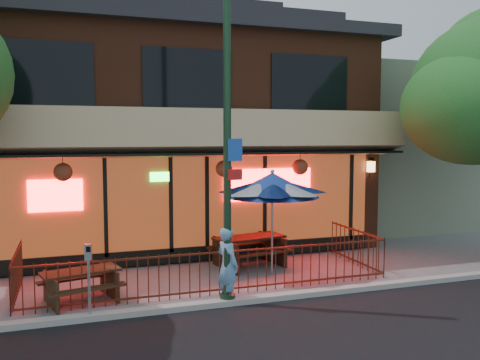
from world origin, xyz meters
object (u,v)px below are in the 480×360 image
at_px(pedestrian, 228,265).
at_px(picnic_table_right, 249,247).
at_px(parking_meter_near, 89,269).
at_px(patio_umbrella, 272,185).
at_px(street_light, 227,152).
at_px(picnic_table_left, 81,281).

bearing_deg(pedestrian, picnic_table_right, -49.20).
bearing_deg(parking_meter_near, pedestrian, 2.69).
xyz_separation_m(picnic_table_right, parking_meter_near, (-4.20, -2.81, 0.46)).
distance_m(patio_umbrella, parking_meter_near, 5.01).
bearing_deg(patio_umbrella, parking_meter_near, -157.33).
height_order(street_light, picnic_table_left, street_light).
distance_m(picnic_table_left, picnic_table_right, 4.63).
xyz_separation_m(patio_umbrella, pedestrian, (-1.70, -1.74, -1.46)).
relative_size(street_light, picnic_table_right, 3.30).
xyz_separation_m(patio_umbrella, parking_meter_near, (-4.47, -1.87, -1.28)).
height_order(street_light, picnic_table_right, street_light).
relative_size(picnic_table_right, parking_meter_near, 1.46).
bearing_deg(street_light, pedestrian, 74.95).
distance_m(street_light, parking_meter_near, 3.50).
distance_m(street_light, pedestrian, 2.35).
bearing_deg(picnic_table_right, parking_meter_near, -146.23).
xyz_separation_m(picnic_table_right, patio_umbrella, (0.27, -0.94, 1.74)).
bearing_deg(picnic_table_right, patio_umbrella, -74.05).
relative_size(picnic_table_left, parking_meter_near, 1.25).
bearing_deg(street_light, parking_meter_near, -178.39).
bearing_deg(patio_umbrella, picnic_table_left, -171.50).
xyz_separation_m(picnic_table_left, parking_meter_near, (0.13, -1.18, 0.55)).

